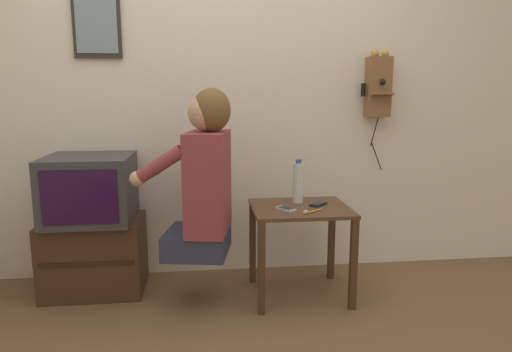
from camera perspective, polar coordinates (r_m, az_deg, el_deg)
The scene contains 12 objects.
ground_plane at distance 2.47m, azimuth -2.92°, elevation -20.45°, with size 14.00×14.00×0.00m, color brown.
wall_back at distance 3.17m, azimuth -4.43°, elevation 10.55°, with size 6.80×0.05×2.55m.
side_table at distance 2.85m, azimuth 5.53°, elevation -5.99°, with size 0.59×0.51×0.57m.
person at distance 2.66m, azimuth -6.52°, elevation -0.18°, with size 0.59×0.50×0.97m.
tv_stand at distance 3.15m, azimuth -19.50°, elevation -9.29°, with size 0.61×0.44×0.47m.
television at distance 3.02m, azimuth -20.04°, elevation -1.46°, with size 0.52×0.51×0.41m.
wall_phone_antique at distance 3.31m, azimuth 15.01°, elevation 10.82°, with size 0.20×0.19×0.83m.
framed_picture at distance 3.22m, azimuth -19.30°, elevation 17.52°, with size 0.30×0.03×0.42m.
cell_phone_held at distance 2.74m, azimuth 3.73°, elevation -4.10°, with size 0.12×0.14×0.01m.
cell_phone_spare at distance 2.87m, azimuth 7.78°, elevation -3.50°, with size 0.13×0.13×0.01m.
water_bottle at distance 2.90m, azimuth 5.30°, elevation -0.78°, with size 0.07×0.07×0.28m.
toothbrush at distance 2.68m, azimuth 6.95°, elevation -4.42°, with size 0.13×0.10×0.02m.
Camera 1 is at (-0.13, -2.12, 1.26)m, focal length 32.00 mm.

